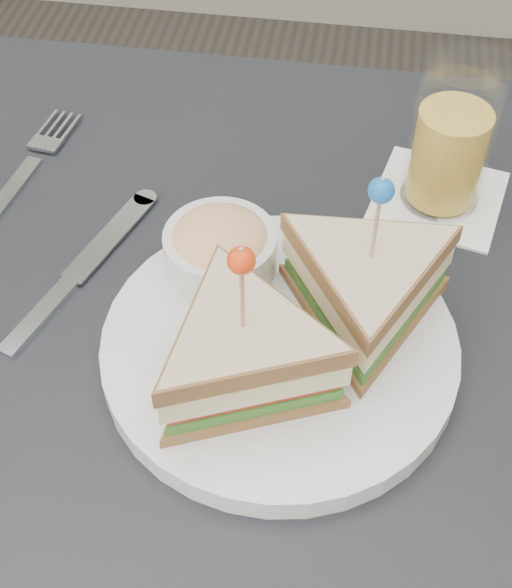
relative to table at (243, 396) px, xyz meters
name	(u,v)px	position (x,y,z in m)	size (l,w,h in m)	color
table	(243,396)	(0.00, 0.00, 0.00)	(0.80, 0.80, 0.75)	black
plate_meal	(291,319)	(0.04, -0.01, 0.12)	(0.33, 0.31, 0.16)	silver
cutlery_fork	(25,171)	(-0.24, 0.17, 0.08)	(0.06, 0.21, 0.01)	silver
cutlery_knife	(77,274)	(-0.15, 0.05, 0.08)	(0.09, 0.21, 0.01)	white
drink_set	(450,144)	(0.15, 0.20, 0.14)	(0.14, 0.14, 0.15)	white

